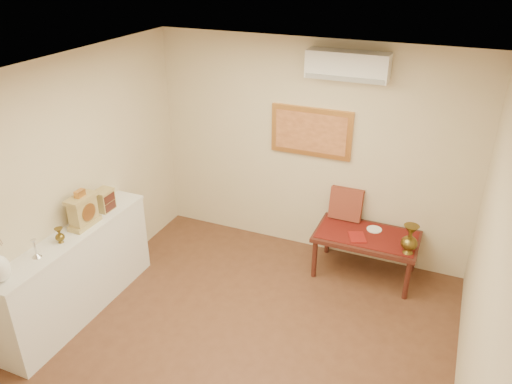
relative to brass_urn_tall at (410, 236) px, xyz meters
The scene contains 18 objects.
floor 2.28m from the brass_urn_tall, 128.78° to the right, with size 4.50×4.50×0.00m, color brown.
ceiling 2.89m from the brass_urn_tall, 128.78° to the right, with size 4.50×4.50×0.00m, color silver.
wall_back 1.57m from the brass_urn_tall, 156.77° to the left, with size 4.00×0.02×2.70m, color beige.
wall_left 3.78m from the brass_urn_tall, 153.42° to the right, with size 0.02×4.50×2.70m, color beige.
wall_right 1.89m from the brass_urn_tall, 68.59° to the right, with size 0.02×4.50×2.70m, color beige.
candlestick 3.83m from the brass_urn_tall, 146.15° to the right, with size 0.09×0.09×0.19m, color silver, non-canonical shape.
brass_urn_small 3.66m from the brass_urn_tall, 149.72° to the right, with size 0.09×0.09×0.21m, color brown, non-canonical shape.
table_cloth 0.58m from the brass_urn_tall, 157.28° to the left, with size 1.14×0.59×0.01m, color #5F140F.
brass_urn_tall is the anchor object (origin of this frame).
plate 0.59m from the brass_urn_tall, 141.82° to the left, with size 0.18×0.18×0.01m, color white.
menu 0.63m from the brass_urn_tall, behind, with size 0.18×0.25×0.01m, color maroon.
cushion 0.96m from the brass_urn_tall, 149.63° to the left, with size 0.40×0.10×0.40m, color maroon.
display_ledge 3.59m from the brass_urn_tall, 152.17° to the right, with size 0.37×2.02×0.98m.
mantel_clock 3.50m from the brass_urn_tall, 154.86° to the right, with size 0.17×0.36×0.41m.
wooden_chest 3.38m from the brass_urn_tall, 160.59° to the right, with size 0.16×0.21×0.24m.
low_table 0.61m from the brass_urn_tall, 157.28° to the left, with size 1.20×0.70×0.55m.
painting 1.67m from the brass_urn_tall, 157.75° to the left, with size 1.00×0.06×0.60m.
ac_unit 1.98m from the brass_urn_tall, 154.75° to the left, with size 0.90×0.25×0.30m.
Camera 1 is at (1.61, -3.26, 3.63)m, focal length 35.00 mm.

